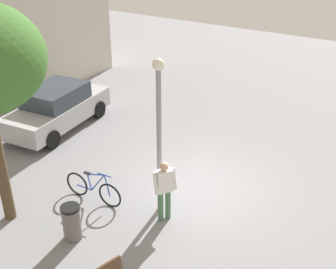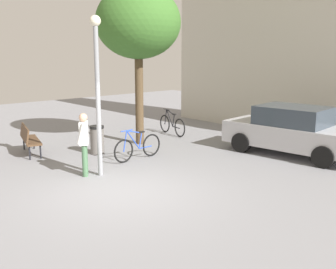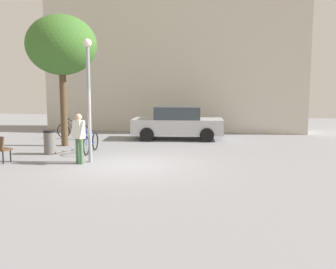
# 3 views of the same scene
# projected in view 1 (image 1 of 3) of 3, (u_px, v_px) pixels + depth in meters

# --- Properties ---
(ground_plane) EXTENTS (36.00, 36.00, 0.00)m
(ground_plane) POSITION_uv_depth(u_px,v_px,m) (195.00, 186.00, 12.33)
(ground_plane) COLOR gray
(lamppost) EXTENTS (0.28, 0.28, 4.11)m
(lamppost) POSITION_uv_depth(u_px,v_px,m) (159.00, 125.00, 10.21)
(lamppost) COLOR gray
(lamppost) RESTS_ON ground_plane
(person_by_lamppost) EXTENTS (0.62, 0.52, 1.67)m
(person_by_lamppost) POSITION_uv_depth(u_px,v_px,m) (164.00, 187.00, 10.57)
(person_by_lamppost) COLOR #47704C
(person_by_lamppost) RESTS_ON ground_plane
(bicycle_blue) EXTENTS (0.13, 1.81, 0.97)m
(bicycle_blue) POSITION_uv_depth(u_px,v_px,m) (93.00, 189.00, 11.52)
(bicycle_blue) COLOR black
(bicycle_blue) RESTS_ON ground_plane
(parked_car_silver) EXTENTS (4.34, 2.14, 1.55)m
(parked_car_silver) POSITION_uv_depth(u_px,v_px,m) (57.00, 107.00, 15.33)
(parked_car_silver) COLOR #B7B7BC
(parked_car_silver) RESTS_ON ground_plane
(trash_bin) EXTENTS (0.46, 0.46, 0.91)m
(trash_bin) POSITION_uv_depth(u_px,v_px,m) (72.00, 222.00, 10.17)
(trash_bin) COLOR #66605B
(trash_bin) RESTS_ON ground_plane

